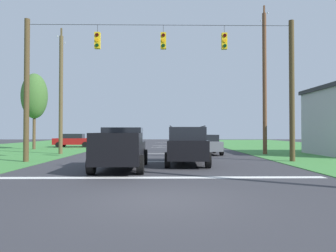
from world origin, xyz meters
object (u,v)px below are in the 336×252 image
Objects in this scene: distant_car_far_parked at (206,144)px; overhead_signal_span at (160,83)px; pickup_truck at (122,148)px; distant_car_crossing_white at (120,140)px; utility_pole_mid_right at (265,82)px; utility_pole_near_left at (61,93)px; tree_roadside_right at (34,96)px; distant_car_oncoming at (74,140)px; suv_black at (187,145)px.

overhead_signal_span is at bearing -120.87° from distant_car_far_parked.
pickup_truck reaches higher than distant_car_crossing_white.
distant_car_far_parked is 0.37× the size of utility_pole_mid_right.
distant_car_crossing_white is at bearing 74.56° from utility_pole_near_left.
distant_car_oncoming is at bearing 57.44° from tree_roadside_right.
pickup_truck is at bearing -81.20° from distant_car_crossing_white.
overhead_signal_span is 19.31m from distant_car_oncoming.
utility_pole_near_left reaches higher than tree_roadside_right.
pickup_truck is (-1.79, -3.06, -3.59)m from overhead_signal_span.
distant_car_oncoming is at bearing -173.71° from distant_car_crossing_white.
pickup_truck reaches higher than distant_car_far_parked.
suv_black is at bearing -57.00° from distant_car_oncoming.
suv_black reaches higher than distant_car_crossing_white.
suv_black is 10.45m from utility_pole_mid_right.
distant_car_crossing_white is 13.68m from distant_car_far_parked.
utility_pole_near_left reaches higher than suv_black.
pickup_truck is at bearing -151.01° from suv_black.
tree_roadside_right is (-2.65, -4.15, 4.44)m from distant_car_oncoming.
utility_pole_near_left is (-7.83, 5.96, 0.22)m from overhead_signal_span.
tree_roadside_right is at bearing 127.85° from utility_pole_near_left.
overhead_signal_span is at bearing -43.78° from tree_roadside_right.
distant_car_far_parked is (5.32, 8.96, -0.18)m from pickup_truck.
pickup_truck is 11.50m from utility_pole_near_left.
overhead_signal_span is 17.80m from distant_car_crossing_white.
distant_car_crossing_white and distant_car_oncoming have the same top height.
tree_roadside_right is (-13.97, 13.28, 4.17)m from suv_black.
tree_roadside_right reaches higher than pickup_truck.
tree_roadside_right is (-20.53, 6.54, -0.39)m from utility_pole_mid_right.
distant_car_oncoming is 0.38× the size of utility_pole_mid_right.
suv_black reaches higher than distant_car_far_parked.
overhead_signal_span reaches higher than suv_black.
distant_car_far_parked is (13.41, -10.26, 0.00)m from distant_car_oncoming.
pickup_truck is 1.23× the size of distant_car_oncoming.
distant_car_far_parked is 17.74m from tree_roadside_right.
tree_roadside_right reaches higher than distant_car_oncoming.
pickup_truck is 3.70m from suv_black.
distant_car_far_parked is (8.38, -10.81, 0.00)m from distant_car_crossing_white.
distant_car_oncoming is 0.45× the size of utility_pole_near_left.
tree_roadside_right is at bearing -148.52° from distant_car_crossing_white.
distant_car_far_parked is at bearing -52.22° from distant_car_crossing_white.
overhead_signal_span is at bearing -58.54° from distant_car_oncoming.
tree_roadside_right is (-10.74, 15.07, 4.26)m from pickup_truck.
pickup_truck is 1.11× the size of suv_black.
distant_car_crossing_white is 0.44× the size of utility_pole_near_left.
utility_pole_near_left is at bearing -52.15° from tree_roadside_right.
suv_black is 0.42× the size of utility_pole_mid_right.
distant_car_crossing_white is at bearing 109.29° from suv_black.
suv_black is at bearing -70.71° from distant_car_crossing_white.
distant_car_far_parked is at bearing 73.77° from suv_black.
suv_black is 0.50× the size of utility_pole_near_left.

